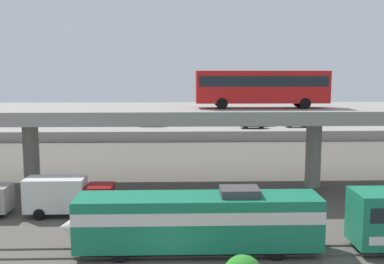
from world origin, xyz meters
name	(u,v)px	position (x,y,z in m)	size (l,w,h in m)	color
rail_strip_near	(171,257)	(0.00, 3.24, 0.06)	(110.00, 0.12, 0.12)	#59544C
rail_strip_far	(172,247)	(0.00, 4.76, 0.06)	(110.00, 0.12, 0.12)	#59544C
train_locomotive	(186,219)	(0.92, 4.00, 2.19)	(16.20, 3.04, 4.18)	#197A56
highway_overpass	(173,115)	(0.00, 20.00, 7.15)	(96.00, 11.57, 7.92)	gray
transit_bus_on_overpass	(261,85)	(8.07, 18.23, 9.98)	(12.00, 2.68, 3.40)	red
service_truck_east	(67,195)	(-8.31, 11.77, 1.64)	(6.80, 2.46, 3.04)	maroon
pier_parking_lot	(176,131)	(0.00, 55.00, 0.82)	(72.13, 13.04, 1.63)	gray
parked_car_0	(253,124)	(13.00, 52.25, 2.40)	(4.27, 1.96, 1.50)	black
parked_car_1	(259,121)	(14.45, 55.48, 2.40)	(4.44, 1.94, 1.50)	#515459
parked_car_2	(296,123)	(20.58, 53.54, 2.40)	(4.10, 1.85, 1.50)	#B7B7BC
parked_car_3	(151,122)	(-4.19, 55.19, 2.40)	(4.21, 1.85, 1.50)	#9E998C
parked_car_4	(34,121)	(-25.17, 58.15, 2.40)	(4.05, 1.88, 1.50)	#0C4C26
parked_car_5	(252,120)	(13.64, 57.79, 2.40)	(4.35, 1.88, 1.50)	#9E998C
harbor_water	(176,121)	(0.00, 78.00, 0.00)	(140.00, 36.00, 0.01)	#2D5170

